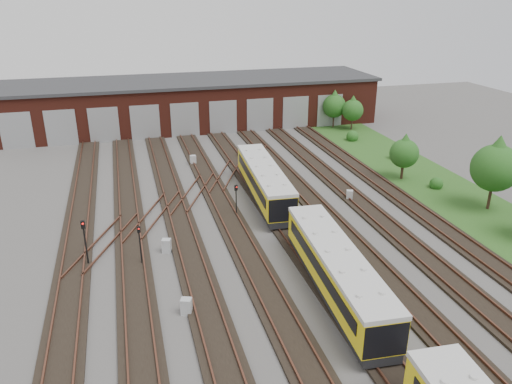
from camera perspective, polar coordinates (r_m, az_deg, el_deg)
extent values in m
plane|color=#43413E|center=(35.27, 2.91, -8.08)|extent=(120.00, 120.00, 0.00)
cube|color=black|center=(34.12, -20.47, -10.58)|extent=(2.40, 70.00, 0.18)
cube|color=brown|center=(34.14, -21.72, -10.44)|extent=(0.10, 70.00, 0.15)
cube|color=brown|center=(33.96, -19.29, -10.25)|extent=(0.10, 70.00, 0.15)
cube|color=black|center=(33.86, -13.66, -9.98)|extent=(2.40, 70.00, 0.18)
cube|color=brown|center=(33.78, -14.91, -9.86)|extent=(0.10, 70.00, 0.15)
cube|color=brown|center=(33.77, -12.45, -9.62)|extent=(0.10, 70.00, 0.15)
cube|color=black|center=(34.06, -6.86, -9.24)|extent=(2.40, 70.00, 0.18)
cube|color=brown|center=(33.90, -8.08, -9.15)|extent=(0.10, 70.00, 0.15)
cube|color=brown|center=(34.06, -5.67, -8.86)|extent=(0.10, 70.00, 0.15)
cube|color=black|center=(34.73, -0.26, -8.40)|extent=(2.40, 70.00, 0.18)
cube|color=brown|center=(34.49, -1.42, -8.32)|extent=(0.10, 70.00, 0.15)
cube|color=brown|center=(34.81, 0.89, -8.01)|extent=(0.10, 70.00, 0.15)
cube|color=black|center=(35.83, 5.98, -7.50)|extent=(2.40, 70.00, 0.18)
cube|color=brown|center=(35.52, 4.90, -7.43)|extent=(0.10, 70.00, 0.15)
cube|color=brown|center=(35.99, 7.07, -7.10)|extent=(0.10, 70.00, 0.15)
cube|color=black|center=(37.33, 11.76, -6.58)|extent=(2.40, 70.00, 0.18)
cube|color=brown|center=(36.96, 10.78, -6.52)|extent=(0.10, 70.00, 0.15)
cube|color=brown|center=(37.56, 12.77, -6.19)|extent=(0.10, 70.00, 0.15)
cube|color=black|center=(39.19, 17.03, -5.68)|extent=(2.40, 70.00, 0.18)
cube|color=brown|center=(38.76, 16.15, -5.62)|extent=(0.10, 70.00, 0.15)
cube|color=brown|center=(39.48, 17.94, -5.31)|extent=(0.10, 70.00, 0.15)
cube|color=black|center=(41.35, 21.77, -4.83)|extent=(2.40, 70.00, 0.18)
cube|color=brown|center=(40.87, 20.99, -4.77)|extent=(0.10, 70.00, 0.15)
cube|color=brown|center=(41.69, 22.59, -4.48)|extent=(0.10, 70.00, 0.15)
cube|color=brown|center=(42.67, -11.61, -2.52)|extent=(5.40, 9.62, 0.15)
cube|color=brown|center=(46.67, -7.11, -0.03)|extent=(5.40, 9.62, 0.15)
cube|color=brown|center=(50.98, -3.35, 2.06)|extent=(5.40, 9.62, 0.15)
cube|color=brown|center=(39.09, -17.01, -5.48)|extent=(5.40, 9.62, 0.15)
cube|color=brown|center=(55.53, -0.18, 3.81)|extent=(5.40, 9.62, 0.15)
cube|color=#531E14|center=(71.11, -7.20, 10.03)|extent=(50.00, 12.00, 6.00)
cube|color=#2E2E31|center=(70.53, -7.32, 12.53)|extent=(51.00, 12.50, 0.40)
cube|color=gray|center=(65.91, -25.70, 6.33)|extent=(3.60, 0.12, 4.40)
cube|color=gray|center=(65.16, -21.38, 6.84)|extent=(3.60, 0.12, 4.40)
cube|color=gray|center=(64.80, -16.97, 7.32)|extent=(3.60, 0.12, 4.40)
cube|color=gray|center=(64.82, -12.54, 7.76)|extent=(3.60, 0.12, 4.40)
cube|color=gray|center=(65.22, -8.12, 8.16)|extent=(3.60, 0.12, 4.40)
cube|color=gray|center=(66.00, -3.77, 8.50)|extent=(3.60, 0.12, 4.40)
cube|color=gray|center=(67.14, 0.46, 8.78)|extent=(3.60, 0.12, 4.40)
cube|color=gray|center=(68.63, 4.53, 9.01)|extent=(3.60, 0.12, 4.40)
cube|color=gray|center=(70.45, 8.41, 9.18)|extent=(3.60, 0.12, 4.40)
cube|color=#204617|center=(51.50, 19.83, 0.66)|extent=(8.00, 55.00, 0.05)
cube|color=black|center=(31.88, 9.08, -10.69)|extent=(2.98, 13.84, 0.55)
cube|color=yellow|center=(31.20, 9.23, -8.71)|extent=(3.25, 13.86, 2.01)
cube|color=beige|center=(30.64, 9.36, -6.87)|extent=(3.35, 13.87, 0.27)
cube|color=black|center=(30.71, 7.11, -8.63)|extent=(0.83, 12.07, 0.78)
cube|color=black|center=(31.50, 11.33, -8.07)|extent=(0.83, 12.07, 0.78)
cube|color=black|center=(45.23, 0.92, -0.11)|extent=(2.98, 13.84, 0.55)
cube|color=yellow|center=(44.76, 0.93, 1.41)|extent=(3.25, 13.86, 2.01)
cube|color=beige|center=(44.36, 0.94, 2.79)|extent=(3.35, 13.87, 0.27)
cube|color=black|center=(44.44, -0.59, 1.57)|extent=(0.83, 12.07, 0.78)
cube|color=black|center=(44.94, 2.44, 1.79)|extent=(0.83, 12.07, 0.78)
cylinder|color=black|center=(36.12, -18.84, -5.99)|extent=(0.11, 0.11, 2.86)
cube|color=black|center=(35.38, -19.18, -3.54)|extent=(0.29, 0.19, 0.56)
sphere|color=red|center=(35.24, -19.21, -3.45)|extent=(0.13, 0.13, 0.13)
cylinder|color=black|center=(35.27, -13.05, -6.35)|extent=(0.09, 0.09, 2.51)
cube|color=black|center=(34.60, -13.26, -4.20)|extent=(0.23, 0.15, 0.44)
sphere|color=red|center=(34.48, -13.27, -4.13)|extent=(0.11, 0.11, 0.11)
cylinder|color=black|center=(41.68, -2.27, -1.31)|extent=(0.10, 0.10, 2.31)
cube|color=black|center=(41.15, -2.30, 0.47)|extent=(0.27, 0.22, 0.48)
sphere|color=red|center=(41.03, -2.27, 0.55)|extent=(0.11, 0.11, 0.11)
cylinder|color=black|center=(52.92, -0.87, 3.83)|extent=(0.09, 0.09, 2.20)
cube|color=black|center=(52.51, -0.88, 5.20)|extent=(0.24, 0.15, 0.46)
sphere|color=red|center=(52.40, -0.86, 5.27)|extent=(0.11, 0.11, 0.11)
cube|color=#ADB0B3|center=(30.24, -7.96, -12.83)|extent=(0.76, 0.70, 1.03)
cube|color=#ADB0B3|center=(54.77, -7.21, 3.65)|extent=(0.66, 0.56, 1.03)
cube|color=#ADB0B3|center=(36.88, -10.19, -6.07)|extent=(0.76, 0.69, 1.04)
cube|color=#ADB0B3|center=(56.63, -1.64, 4.47)|extent=(0.76, 0.68, 1.09)
cube|color=#ADB0B3|center=(45.85, 10.64, -0.37)|extent=(0.71, 0.67, 0.94)
cylinder|color=#332017|center=(70.26, 8.83, 7.96)|extent=(0.21, 0.21, 1.62)
sphere|color=#184614|center=(69.77, 8.93, 9.68)|extent=(3.15, 3.15, 3.15)
cone|color=#184614|center=(69.54, 8.99, 10.58)|extent=(2.70, 2.70, 2.25)
cylinder|color=#332017|center=(69.42, 10.87, 7.58)|extent=(0.20, 0.20, 1.46)
sphere|color=#184614|center=(68.96, 10.98, 9.15)|extent=(2.85, 2.85, 2.85)
cone|color=#184614|center=(68.75, 11.05, 9.98)|extent=(2.44, 2.44, 2.03)
cylinder|color=#332017|center=(47.50, 25.12, -0.64)|extent=(0.26, 0.26, 2.07)
sphere|color=#184614|center=(46.60, 25.67, 2.49)|extent=(4.02, 4.02, 4.02)
cone|color=#184614|center=(46.19, 25.96, 4.16)|extent=(3.45, 3.45, 2.87)
cylinder|color=#332017|center=(52.13, 16.35, 2.19)|extent=(0.27, 0.27, 1.47)
sphere|color=#184614|center=(51.52, 16.58, 4.25)|extent=(2.87, 2.87, 2.87)
cone|color=#184614|center=(51.23, 16.70, 5.34)|extent=(2.46, 2.46, 2.05)
sphere|color=#184614|center=(50.77, 19.94, 1.08)|extent=(1.26, 1.26, 1.26)
sphere|color=#184614|center=(58.24, 15.81, 4.34)|extent=(1.48, 1.48, 1.48)
sphere|color=#184614|center=(64.29, 10.97, 6.44)|extent=(1.51, 1.51, 1.51)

